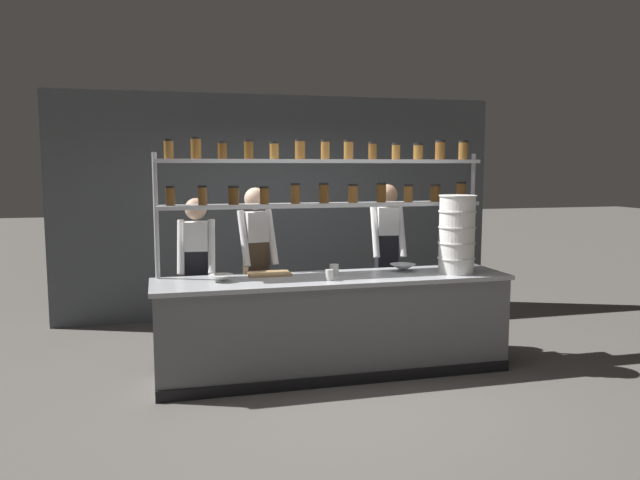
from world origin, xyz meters
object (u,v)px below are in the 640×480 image
object	(u,v)px
chef_right	(387,252)
prep_bowl_near_left	(221,278)
chef_left	(197,270)
prep_bowl_center_front	(403,268)
chef_center	(256,261)
cutting_board	(269,274)
serving_cup_by_board	(334,270)
serving_cup_front	(329,275)
spice_shelf_unit	(327,185)
container_stack	(457,234)

from	to	relation	value
chef_right	prep_bowl_near_left	xyz separation A→B (m)	(-1.85, -0.73, -0.07)
chef_left	prep_bowl_center_front	world-z (taller)	chef_left
chef_center	cutting_board	size ratio (longest dim) A/B	4.33
serving_cup_by_board	prep_bowl_near_left	bearing A→B (deg)	-177.69
prep_bowl_center_front	serving_cup_front	xyz separation A→B (m)	(-0.83, -0.30, 0.02)
serving_cup_front	serving_cup_by_board	bearing A→B (deg)	64.58
spice_shelf_unit	container_stack	bearing A→B (deg)	-19.89
prep_bowl_near_left	serving_cup_front	xyz separation A→B (m)	(0.95, -0.19, 0.02)
chef_center	container_stack	xyz separation A→B (m)	(1.83, -0.70, 0.29)
spice_shelf_unit	chef_left	size ratio (longest dim) A/B	1.96
container_stack	serving_cup_front	distance (m)	1.33
container_stack	prep_bowl_near_left	xyz separation A→B (m)	(-2.23, 0.12, -0.35)
prep_bowl_near_left	serving_cup_by_board	size ratio (longest dim) A/B	2.11
spice_shelf_unit	prep_bowl_near_left	bearing A→B (deg)	-164.10
chef_center	prep_bowl_center_front	world-z (taller)	chef_center
chef_center	chef_right	world-z (taller)	chef_right
chef_right	container_stack	distance (m)	0.98
chef_left	prep_bowl_near_left	bearing A→B (deg)	-65.62
serving_cup_front	chef_center	bearing A→B (deg)	124.95
serving_cup_front	serving_cup_by_board	xyz separation A→B (m)	(0.11, 0.24, 0.00)
container_stack	prep_bowl_near_left	distance (m)	2.26
chef_left	prep_bowl_center_front	bearing A→B (deg)	-6.40
spice_shelf_unit	container_stack	world-z (taller)	spice_shelf_unit
chef_left	serving_cup_by_board	distance (m)	1.34
chef_right	serving_cup_by_board	xyz separation A→B (m)	(-0.79, -0.69, -0.05)
container_stack	cutting_board	distance (m)	1.83
chef_center	chef_right	size ratio (longest dim) A/B	0.99
chef_right	container_stack	bearing A→B (deg)	-59.45
chef_left	container_stack	distance (m)	2.53
chef_center	prep_bowl_near_left	distance (m)	0.71
prep_bowl_near_left	serving_cup_by_board	distance (m)	1.06
prep_bowl_center_front	serving_cup_front	size ratio (longest dim) A/B	2.55
cutting_board	prep_bowl_near_left	distance (m)	0.52
chef_left	container_stack	xyz separation A→B (m)	(2.41, -0.68, 0.36)
chef_center	serving_cup_front	size ratio (longest dim) A/B	17.35
prep_bowl_center_front	serving_cup_by_board	distance (m)	0.72
container_stack	serving_cup_by_board	xyz separation A→B (m)	(-1.17, 0.17, -0.32)
chef_right	prep_bowl_near_left	bearing A→B (deg)	-152.05
spice_shelf_unit	serving_cup_by_board	xyz separation A→B (m)	(0.00, -0.26, -0.79)
chef_left	spice_shelf_unit	bearing A→B (deg)	-4.98
cutting_board	chef_right	bearing A→B (deg)	20.54
cutting_board	spice_shelf_unit	bearing A→B (deg)	8.09
prep_bowl_near_left	serving_cup_by_board	bearing A→B (deg)	2.31
cutting_board	serving_cup_front	world-z (taller)	serving_cup_front
chef_left	cutting_board	bearing A→B (deg)	-20.96
chef_left	serving_cup_front	bearing A→B (deg)	-27.03
prep_bowl_center_front	serving_cup_front	bearing A→B (deg)	-160.38
prep_bowl_center_front	container_stack	bearing A→B (deg)	-26.26
chef_center	serving_cup_front	bearing A→B (deg)	-66.00
prep_bowl_near_left	chef_center	bearing A→B (deg)	55.07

